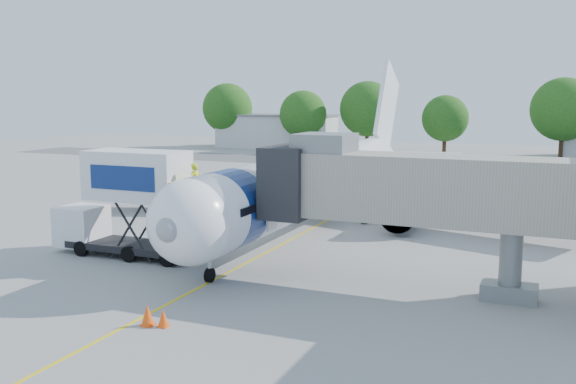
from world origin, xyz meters
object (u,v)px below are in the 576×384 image
at_px(aircraft, 318,180).
at_px(ground_tug, 213,317).
at_px(catering_hiloader, 127,203).
at_px(jet_bridge, 402,189).

xyz_separation_m(aircraft, ground_tug, (3.54, -19.47, -2.15)).
relative_size(aircraft, catering_hiloader, 4.42).
relative_size(jet_bridge, catering_hiloader, 1.63).
relative_size(aircraft, ground_tug, 9.15).
height_order(catering_hiloader, ground_tug, catering_hiloader).
bearing_deg(jet_bridge, ground_tug, -118.06).
xyz_separation_m(jet_bridge, ground_tug, (-4.45, -8.35, -3.55)).
distance_m(aircraft, ground_tug, 19.90).
height_order(aircraft, catering_hiloader, aircraft).
bearing_deg(aircraft, catering_hiloader, -119.36).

